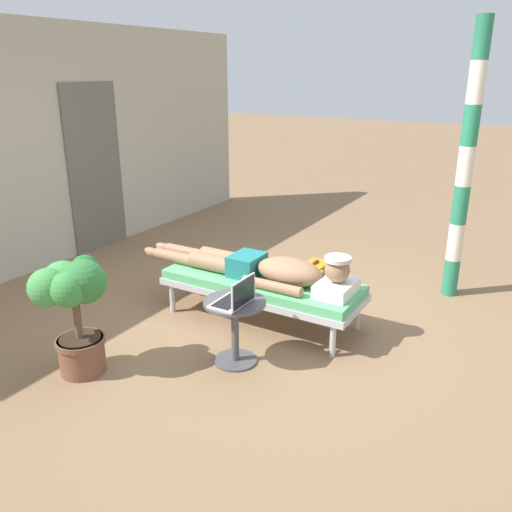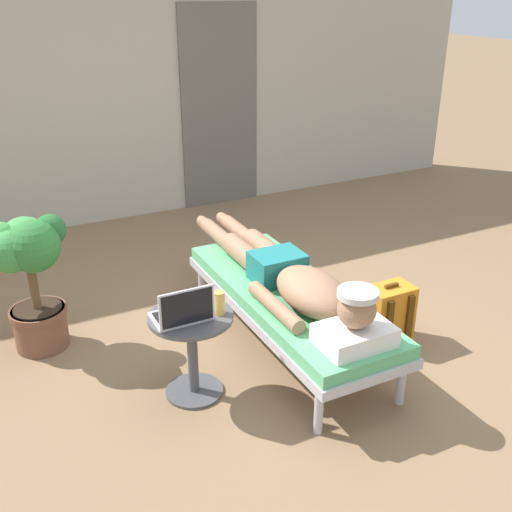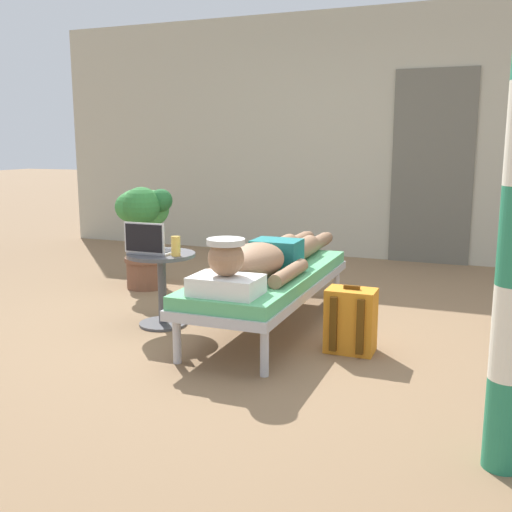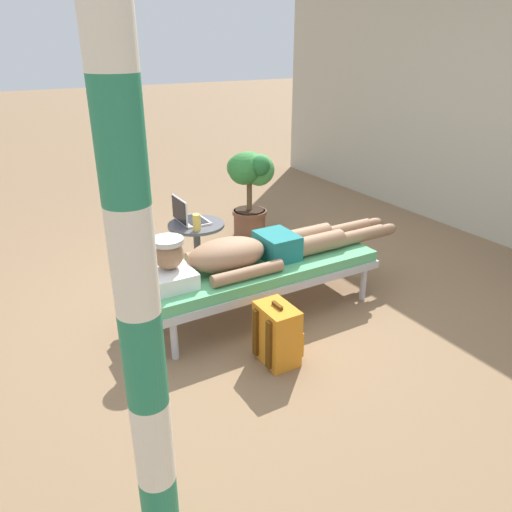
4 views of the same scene
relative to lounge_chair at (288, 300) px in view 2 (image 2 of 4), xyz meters
name	(u,v)px [view 2 (image 2 of 4)]	position (x,y,z in m)	size (l,w,h in m)	color
ground_plane	(277,354)	(-0.11, -0.06, -0.35)	(40.00, 40.00, 0.00)	#846647
house_wall_back	(140,79)	(0.00, 2.95, 1.00)	(7.60, 0.20, 2.70)	#B2AD99
house_door_panel	(220,108)	(0.79, 2.84, 0.67)	(0.84, 0.03, 2.04)	#625F54
lounge_chair	(288,300)	(0.00, 0.00, 0.00)	(0.65, 1.83, 0.42)	#B7B7BC
person_reclining	(293,278)	(0.00, -0.04, 0.17)	(0.53, 2.17, 0.33)	white
side_table	(192,341)	(-0.74, -0.19, 0.01)	(0.48, 0.48, 0.52)	#4C4C51
laptop	(183,312)	(-0.80, -0.24, 0.24)	(0.31, 0.24, 0.23)	silver
drink_glass	(219,303)	(-0.59, -0.25, 0.25)	(0.06, 0.06, 0.14)	gold
backpack	(388,314)	(0.63, -0.24, -0.15)	(0.30, 0.26, 0.42)	orange
potted_plant	(27,265)	(-1.47, 0.75, 0.24)	(0.55, 0.52, 0.91)	brown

